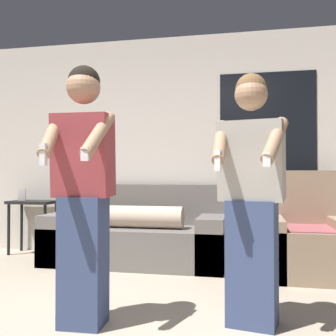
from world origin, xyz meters
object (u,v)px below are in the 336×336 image
object	(u,v)px
armchair	(306,241)
person_left	(83,190)
couch	(137,235)
person_right	(252,197)
side_table	(33,210)

from	to	relation	value
armchair	person_left	world-z (taller)	person_left
couch	armchair	size ratio (longest dim) A/B	1.92
armchair	person_left	bearing A→B (deg)	-134.14
couch	armchair	world-z (taller)	armchair
armchair	person_right	bearing A→B (deg)	-110.43
side_table	person_right	distance (m)	3.29
armchair	couch	bearing A→B (deg)	173.71
couch	person_right	xyz separation A→B (m)	(1.26, -1.65, 0.54)
couch	person_right	size ratio (longest dim) A/B	1.20
couch	person_left	size ratio (longest dim) A/B	1.16
person_right	person_left	bearing A→B (deg)	-168.07
person_left	person_right	bearing A→B (deg)	11.93
armchair	person_left	xyz separation A→B (m)	(-1.63, -1.68, 0.56)
side_table	person_left	world-z (taller)	person_left
person_left	person_right	distance (m)	1.11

